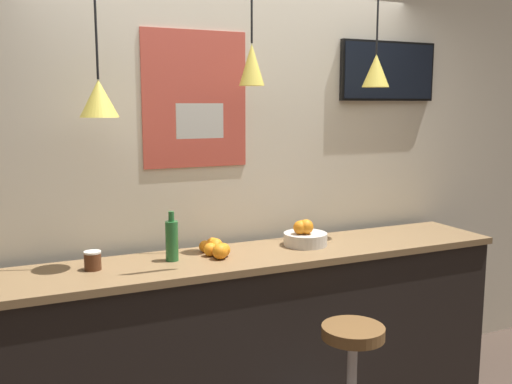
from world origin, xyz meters
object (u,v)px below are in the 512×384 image
at_px(fruit_bowl, 305,236).
at_px(mounted_tv, 388,71).
at_px(juice_bottle, 172,240).
at_px(spread_jar, 93,261).
at_px(bar_stool, 352,384).

height_order(fruit_bowl, mounted_tv, mounted_tv).
bearing_deg(juice_bottle, spread_jar, 180.00).
xyz_separation_m(bar_stool, mounted_tv, (0.87, 0.94, 1.61)).
distance_m(bar_stool, spread_jar, 1.45).
bearing_deg(juice_bottle, mounted_tv, 10.06).
relative_size(fruit_bowl, spread_jar, 2.69).
xyz_separation_m(fruit_bowl, spread_jar, (-1.23, 0.00, -0.01)).
xyz_separation_m(bar_stool, fruit_bowl, (0.09, 0.65, 0.61)).
height_order(juice_bottle, mounted_tv, mounted_tv).
xyz_separation_m(fruit_bowl, juice_bottle, (-0.81, 0.00, 0.06)).
distance_m(juice_bottle, spread_jar, 0.42).
bearing_deg(fruit_bowl, juice_bottle, 179.87).
height_order(bar_stool, spread_jar, spread_jar).
bearing_deg(bar_stool, juice_bottle, 137.97).
bearing_deg(fruit_bowl, spread_jar, 179.92).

